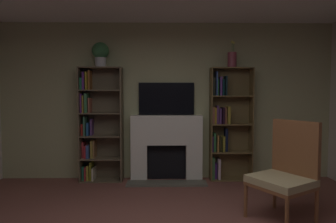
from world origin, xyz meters
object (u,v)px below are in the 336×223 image
Objects in this scene: bookshelf_left at (97,126)px; potted_plant at (100,53)px; armchair at (286,171)px; tv at (166,99)px; bookshelf_right at (226,124)px; vase_with_flowers at (232,60)px; fireplace at (167,146)px.

potted_plant is (0.09, -0.04, 1.23)m from bookshelf_left.
potted_plant reaches higher than armchair.
tv is at bearing 3.96° from bookshelf_left.
bookshelf_left is (-1.19, -0.08, -0.46)m from tv.
bookshelf_right is 1.11m from vase_with_flowers.
vase_with_flowers reaches higher than fireplace.
bookshelf_left is at bearing 147.98° from armchair.
tv reaches higher than fireplace.
vase_with_flowers reaches higher than potted_plant.
bookshelf_left and bookshelf_right have the same top height.
potted_plant is at bearing -173.80° from tv.
bookshelf_left is 1.66× the size of armchair.
vase_with_flowers is (1.10, -0.12, 0.66)m from tv.
vase_with_flowers is 2.19m from armchair.
potted_plant is (-1.10, -0.03, 1.57)m from fireplace.
tv is at bearing 129.28° from armchair.
bookshelf_right reaches higher than armchair.
fireplace is 3.16× the size of potted_plant.
bookshelf_left is 1.23m from potted_plant.
bookshelf_right is 1.66× the size of armchair.
bookshelf_left is at bearing -176.04° from tv.
armchair is (2.49, -1.57, -1.59)m from potted_plant.
bookshelf_right is (1.02, -0.06, -0.44)m from tv.
tv is at bearing 173.81° from vase_with_flowers.
tv is at bearing 90.00° from fireplace.
bookshelf_left reaches higher than armchair.
potted_plant is (-1.10, -0.12, 0.77)m from tv.
potted_plant reaches higher than tv.
tv is 2.13× the size of vase_with_flowers.
bookshelf_left is (-1.19, 0.01, 0.34)m from fireplace.
bookshelf_right reaches higher than tv.
armchair is (1.39, -1.69, -0.83)m from tv.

